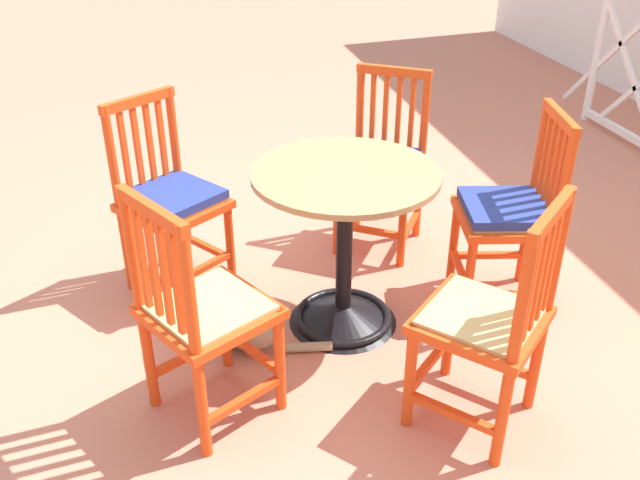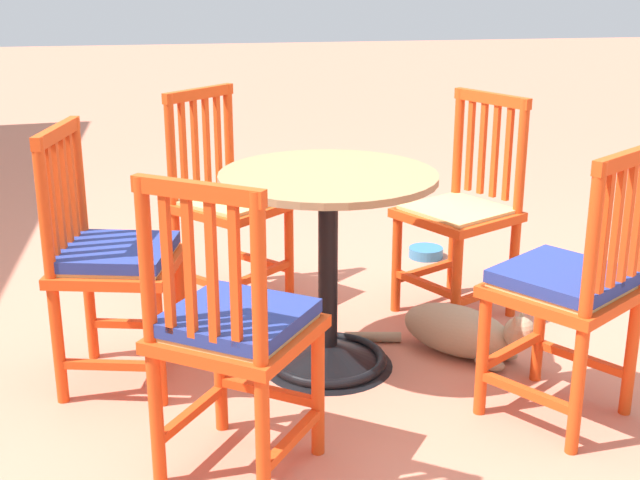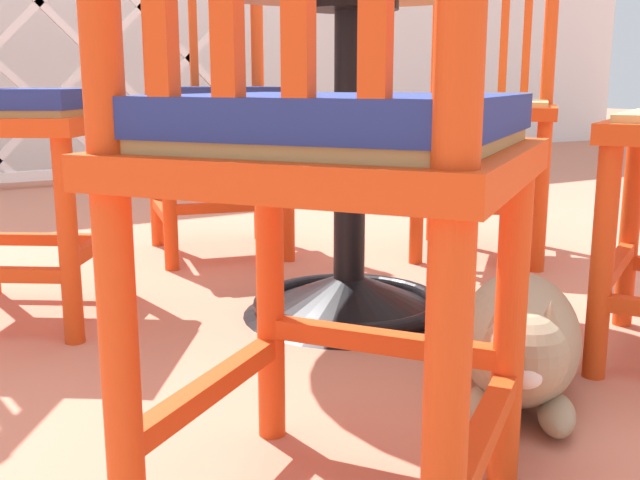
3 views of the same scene
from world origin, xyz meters
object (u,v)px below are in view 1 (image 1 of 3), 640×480
at_px(orange_chair_facing_out, 489,323).
at_px(orange_chair_tucked_in, 510,215).
at_px(orange_chair_by_planter, 203,315).
at_px(tabby_cat, 225,320).
at_px(cafe_table, 344,267).
at_px(orange_chair_at_corner, 382,166).
at_px(orange_chair_near_fence, 170,202).

distance_m(orange_chair_facing_out, orange_chair_tucked_in, 0.81).
height_order(orange_chair_by_planter, tabby_cat, orange_chair_by_planter).
distance_m(orange_chair_facing_out, tabby_cat, 1.15).
bearing_deg(orange_chair_by_planter, cafe_table, 123.98).
bearing_deg(orange_chair_at_corner, orange_chair_facing_out, -2.19).
height_order(orange_chair_at_corner, orange_chair_facing_out, same).
relative_size(orange_chair_near_fence, orange_chair_facing_out, 1.00).
height_order(orange_chair_near_fence, orange_chair_facing_out, same).
bearing_deg(tabby_cat, cafe_table, 89.71).
distance_m(cafe_table, orange_chair_tucked_in, 0.77).
bearing_deg(orange_chair_near_fence, orange_chair_at_corner, 98.95).
xyz_separation_m(orange_chair_at_corner, orange_chair_by_planter, (1.07, -1.00, -0.01)).
distance_m(orange_chair_by_planter, orange_chair_tucked_in, 1.44).
bearing_deg(orange_chair_at_corner, cafe_table, -30.03).
bearing_deg(orange_chair_by_planter, orange_chair_near_fence, -175.86).
relative_size(orange_chair_by_planter, orange_chair_tucked_in, 1.00).
distance_m(orange_chair_at_corner, orange_chair_tucked_in, 0.75).
height_order(orange_chair_facing_out, tabby_cat, orange_chair_facing_out).
xyz_separation_m(orange_chair_by_planter, orange_chair_tucked_in, (-0.42, 1.37, 0.01)).
xyz_separation_m(cafe_table, orange_chair_near_fence, (-0.48, -0.69, 0.16)).
height_order(orange_chair_at_corner, tabby_cat, orange_chair_at_corner).
height_order(orange_chair_by_planter, orange_chair_tucked_in, same).
bearing_deg(orange_chair_facing_out, orange_chair_at_corner, 177.81).
bearing_deg(orange_chair_tucked_in, tabby_cat, -90.28).
height_order(orange_chair_near_fence, orange_chair_tucked_in, same).
xyz_separation_m(orange_chair_near_fence, orange_chair_by_planter, (0.90, 0.07, -0.01)).
relative_size(orange_chair_tucked_in, tabby_cat, 1.41).
height_order(orange_chair_by_planter, orange_chair_facing_out, same).
bearing_deg(cafe_table, orange_chair_by_planter, -56.02).
bearing_deg(orange_chair_tucked_in, orange_chair_at_corner, -149.77).
xyz_separation_m(cafe_table, orange_chair_facing_out, (0.70, 0.32, 0.15)).
bearing_deg(orange_chair_facing_out, orange_chair_by_planter, -106.17).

